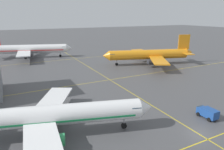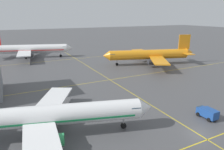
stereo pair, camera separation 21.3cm
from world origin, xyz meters
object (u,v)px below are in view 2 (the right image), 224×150
at_px(airliner_front_gate, 51,115).
at_px(service_truck_catering, 207,113).
at_px(airliner_second_row, 150,55).
at_px(airliner_third_row, 30,49).

distance_m(airliner_front_gate, service_truck_catering, 30.20).
bearing_deg(service_truck_catering, airliner_front_gate, 165.04).
bearing_deg(service_truck_catering, airliner_second_row, 67.32).
height_order(airliner_third_row, service_truck_catering, airliner_third_row).
height_order(airliner_front_gate, airliner_second_row, airliner_second_row).
xyz_separation_m(airliner_second_row, service_truck_catering, (-18.15, -43.44, -2.98)).
bearing_deg(airliner_second_row, airliner_front_gate, -142.94).
xyz_separation_m(airliner_front_gate, airliner_second_row, (47.23, 35.67, 0.41)).
distance_m(airliner_second_row, airliner_third_row, 57.17).
bearing_deg(airliner_second_row, service_truck_catering, -112.68).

